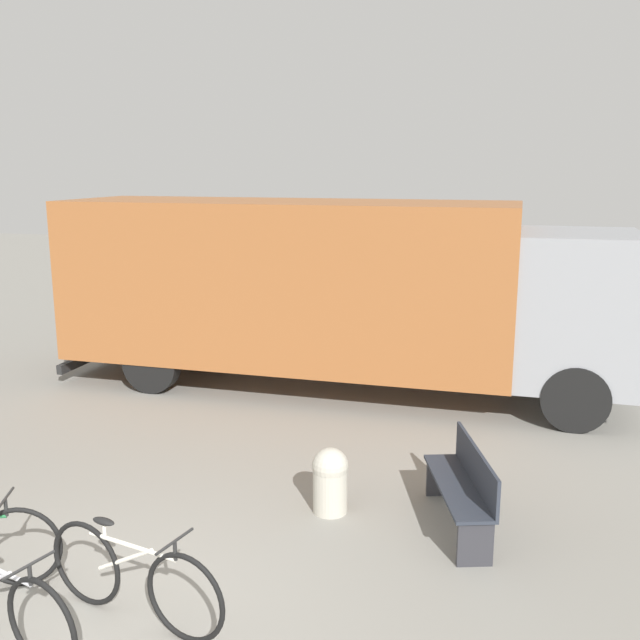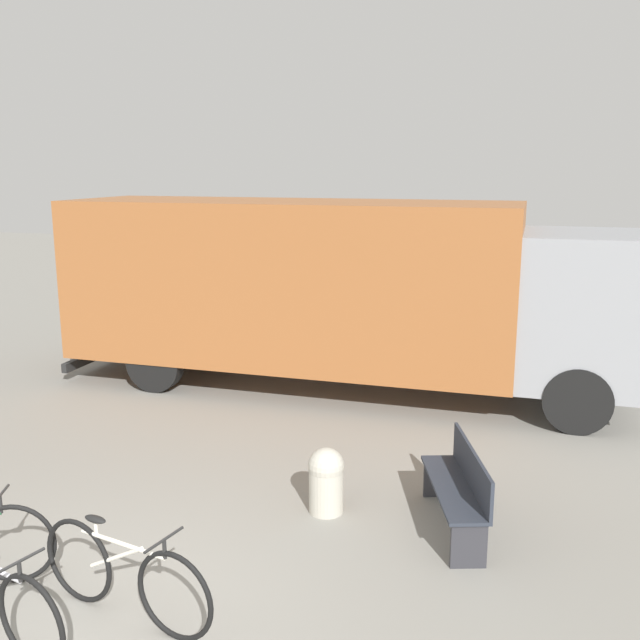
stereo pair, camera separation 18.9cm
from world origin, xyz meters
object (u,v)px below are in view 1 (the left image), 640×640
Objects in this scene: park_bench at (464,484)px; bicycle_far at (133,577)px; bollard_near_bench at (330,478)px; delivery_truck at (330,286)px.

park_bench is 3.39m from bicycle_far.
park_bench is at bearing 0.86° from bollard_near_bench.
delivery_truck reaches higher than park_bench.
delivery_truck is 6.69m from bicycle_far.
park_bench is (2.48, -4.28, -1.27)m from delivery_truck.
delivery_truck is 4.63m from bollard_near_bench.
delivery_truck is at bearing 12.75° from park_bench.
delivery_truck reaches higher than bicycle_far.
park_bench is 1.42m from bollard_near_bench.
bicycle_far is 2.51m from bollard_near_bench.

